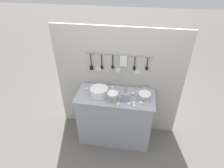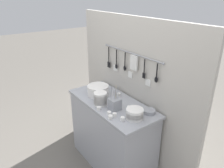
# 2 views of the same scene
# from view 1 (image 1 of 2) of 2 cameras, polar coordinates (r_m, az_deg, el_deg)

# --- Properties ---
(ground_plane) EXTENTS (20.00, 20.00, 0.00)m
(ground_plane) POSITION_cam_1_polar(r_m,az_deg,el_deg) (3.29, 0.86, -15.56)
(ground_plane) COLOR #666059
(counter) EXTENTS (1.13, 0.51, 0.87)m
(counter) POSITION_cam_1_polar(r_m,az_deg,el_deg) (2.97, 0.93, -10.14)
(counter) COLOR #9EA0A8
(counter) RESTS_ON ground
(back_wall) EXTENTS (1.93, 0.08, 1.78)m
(back_wall) POSITION_cam_1_polar(r_m,az_deg,el_deg) (2.91, 1.86, 0.29)
(back_wall) COLOR #BCB7AD
(back_wall) RESTS_ON ground
(bowl_stack_nested_right) EXTENTS (0.17, 0.17, 0.10)m
(bowl_stack_nested_right) POSITION_cam_1_polar(r_m,az_deg,el_deg) (2.63, 9.83, -3.71)
(bowl_stack_nested_right) COLOR white
(bowl_stack_nested_right) RESTS_ON counter
(bowl_stack_wide_centre) EXTENTS (0.14, 0.14, 0.15)m
(bowl_stack_wide_centre) POSITION_cam_1_polar(r_m,az_deg,el_deg) (2.54, 0.19, -4.04)
(bowl_stack_wide_centre) COLOR white
(bowl_stack_wide_centre) RESTS_ON counter
(plate_stack) EXTENTS (0.25, 0.25, 0.12)m
(plate_stack) POSITION_cam_1_polar(r_m,az_deg,el_deg) (2.66, -3.97, -2.37)
(plate_stack) COLOR white
(plate_stack) RESTS_ON counter
(steel_mixing_bowl) EXTENTS (0.13, 0.13, 0.04)m
(steel_mixing_bowl) POSITION_cam_1_polar(r_m,az_deg,el_deg) (2.80, 10.01, -1.92)
(steel_mixing_bowl) COLOR #93969E
(steel_mixing_bowl) RESTS_ON counter
(cutlery_caddy) EXTENTS (0.11, 0.11, 0.27)m
(cutlery_caddy) POSITION_cam_1_polar(r_m,az_deg,el_deg) (2.58, 4.13, -3.65)
(cutlery_caddy) COLOR #93969E
(cutlery_caddy) RESTS_ON counter
(cup_mid_row) EXTENTS (0.04, 0.04, 0.04)m
(cup_mid_row) POSITION_cam_1_polar(r_m,az_deg,el_deg) (2.80, -7.69, -1.63)
(cup_mid_row) COLOR white
(cup_mid_row) RESTS_ON counter
(cup_by_caddy) EXTENTS (0.04, 0.04, 0.04)m
(cup_by_caddy) POSITION_cam_1_polar(r_m,az_deg,el_deg) (2.56, 8.87, -5.84)
(cup_by_caddy) COLOR white
(cup_by_caddy) RESTS_ON counter
(cup_front_left) EXTENTS (0.04, 0.04, 0.04)m
(cup_front_left) POSITION_cam_1_polar(r_m,az_deg,el_deg) (2.52, 5.18, -6.12)
(cup_front_left) COLOR white
(cup_front_left) RESTS_ON counter
(cup_beside_plates) EXTENTS (0.04, 0.04, 0.04)m
(cup_beside_plates) POSITION_cam_1_polar(r_m,az_deg,el_deg) (2.70, 6.34, -3.07)
(cup_beside_plates) COLOR white
(cup_beside_plates) RESTS_ON counter
(cup_edge_near) EXTENTS (0.04, 0.04, 0.04)m
(cup_edge_near) POSITION_cam_1_polar(r_m,az_deg,el_deg) (2.81, 0.12, -1.19)
(cup_edge_near) COLOR white
(cup_edge_near) RESTS_ON counter
(cup_edge_far) EXTENTS (0.04, 0.04, 0.04)m
(cup_edge_far) POSITION_cam_1_polar(r_m,az_deg,el_deg) (2.54, 6.54, -5.89)
(cup_edge_far) COLOR white
(cup_edge_far) RESTS_ON counter
(cup_centre) EXTENTS (0.04, 0.04, 0.04)m
(cup_centre) POSITION_cam_1_polar(r_m,az_deg,el_deg) (2.74, 8.44, -2.70)
(cup_centre) COLOR white
(cup_centre) RESTS_ON counter
(cup_back_left) EXTENTS (0.04, 0.04, 0.04)m
(cup_back_left) POSITION_cam_1_polar(r_m,az_deg,el_deg) (2.83, -4.52, -1.05)
(cup_back_left) COLOR white
(cup_back_left) RESTS_ON counter
(cup_back_right) EXTENTS (0.04, 0.04, 0.04)m
(cup_back_right) POSITION_cam_1_polar(r_m,az_deg,el_deg) (2.51, 1.85, -6.29)
(cup_back_right) COLOR white
(cup_back_right) RESTS_ON counter
(cup_front_right) EXTENTS (0.04, 0.04, 0.04)m
(cup_front_right) POSITION_cam_1_polar(r_m,az_deg,el_deg) (2.50, 6.70, -6.75)
(cup_front_right) COLOR white
(cup_front_right) RESTS_ON counter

